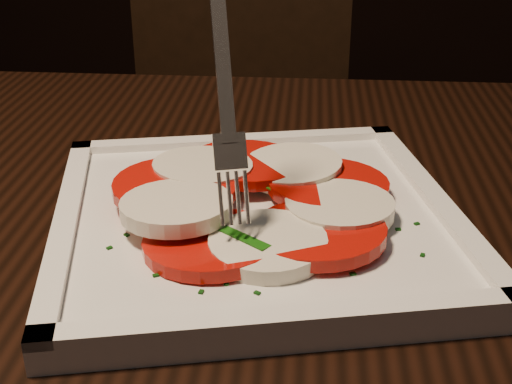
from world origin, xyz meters
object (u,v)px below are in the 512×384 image
(chair, at_px, (233,116))
(table, at_px, (315,384))
(plate, at_px, (256,222))
(fork, at_px, (221,70))

(chair, bearing_deg, table, -76.43)
(table, relative_size, plate, 4.58)
(plate, height_order, fork, fork)
(table, distance_m, chair, 0.89)
(plate, bearing_deg, table, -38.32)
(chair, height_order, plate, chair)
(chair, bearing_deg, plate, -78.95)
(chair, xyz_separation_m, plate, (0.13, -0.83, 0.22))
(fork, bearing_deg, chair, 80.68)
(table, distance_m, fork, 0.23)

